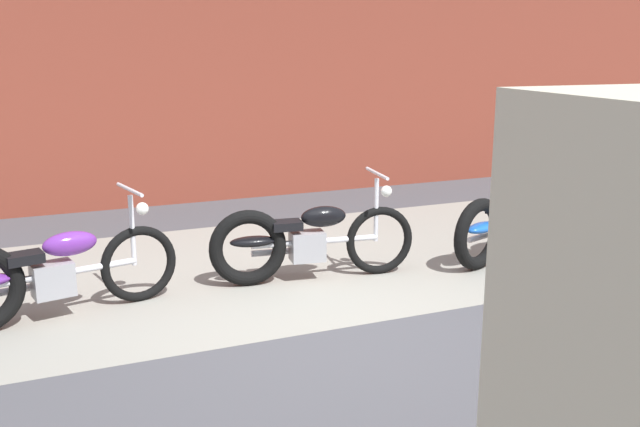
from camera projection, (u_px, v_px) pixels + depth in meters
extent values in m
plane|color=#47474C|center=(342.00, 328.00, 5.59)|extent=(80.00, 80.00, 0.00)
cube|color=gray|center=(271.00, 266.00, 7.16)|extent=(36.00, 3.50, 0.01)
cube|color=brown|center=(188.00, 18.00, 9.65)|extent=(36.00, 0.50, 5.11)
torus|color=black|center=(139.00, 264.00, 6.11)|extent=(0.68, 0.22, 0.68)
cylinder|color=silver|center=(62.00, 273.00, 5.75)|extent=(1.22, 0.31, 0.06)
cube|color=#99999E|center=(53.00, 280.00, 5.71)|extent=(0.36, 0.28, 0.28)
ellipsoid|color=#6B2D93|center=(70.00, 244.00, 5.73)|extent=(0.47, 0.28, 0.20)
cube|color=black|center=(24.00, 258.00, 5.55)|extent=(0.32, 0.25, 0.08)
cylinder|color=silver|center=(132.00, 230.00, 6.02)|extent=(0.05, 0.05, 0.62)
cylinder|color=silver|center=(130.00, 190.00, 5.93)|extent=(0.15, 0.57, 0.03)
sphere|color=white|center=(142.00, 209.00, 6.03)|extent=(0.11, 0.11, 0.11)
cylinder|color=silver|center=(19.00, 289.00, 5.72)|extent=(0.55, 0.17, 0.06)
torus|color=black|center=(379.00, 240.00, 6.84)|extent=(0.68, 0.17, 0.68)
torus|color=black|center=(248.00, 248.00, 6.50)|extent=(0.74, 0.22, 0.73)
cylinder|color=silver|center=(315.00, 241.00, 6.66)|extent=(1.23, 0.21, 0.06)
cube|color=#99999E|center=(307.00, 246.00, 6.65)|extent=(0.35, 0.26, 0.28)
ellipsoid|color=black|center=(323.00, 216.00, 6.63)|extent=(0.46, 0.24, 0.20)
ellipsoid|color=black|center=(253.00, 241.00, 6.50)|extent=(0.46, 0.23, 0.10)
cube|color=black|center=(287.00, 225.00, 6.55)|extent=(0.30, 0.23, 0.08)
cylinder|color=silver|center=(376.00, 210.00, 6.76)|extent=(0.05, 0.05, 0.62)
cylinder|color=silver|center=(377.00, 173.00, 6.67)|extent=(0.11, 0.58, 0.03)
sphere|color=white|center=(386.00, 191.00, 6.74)|extent=(0.11, 0.11, 0.11)
cylinder|color=silver|center=(279.00, 252.00, 6.75)|extent=(0.55, 0.13, 0.06)
torus|color=black|center=(548.00, 216.00, 7.82)|extent=(0.67, 0.30, 0.68)
torus|color=black|center=(479.00, 234.00, 6.97)|extent=(0.73, 0.36, 0.73)
cylinder|color=silver|center=(515.00, 222.00, 7.39)|extent=(1.18, 0.46, 0.06)
cube|color=#99999E|center=(511.00, 227.00, 7.35)|extent=(0.37, 0.31, 0.28)
ellipsoid|color=blue|center=(521.00, 199.00, 7.39)|extent=(0.48, 0.32, 0.20)
ellipsoid|color=blue|center=(482.00, 227.00, 6.99)|extent=(0.47, 0.31, 0.10)
cube|color=black|center=(501.00, 209.00, 7.17)|extent=(0.33, 0.28, 0.08)
cylinder|color=silver|center=(548.00, 189.00, 7.72)|extent=(0.06, 0.06, 0.62)
cylinder|color=silver|center=(551.00, 157.00, 7.64)|extent=(0.22, 0.56, 0.03)
sphere|color=white|center=(554.00, 172.00, 7.75)|extent=(0.11, 0.11, 0.11)
cylinder|color=silver|center=(485.00, 235.00, 7.32)|extent=(0.54, 0.24, 0.06)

